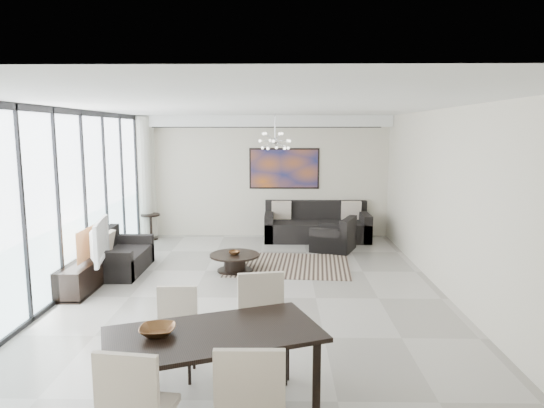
{
  "coord_description": "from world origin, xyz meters",
  "views": [
    {
      "loc": [
        0.41,
        -7.16,
        2.55
      ],
      "look_at": [
        0.26,
        1.41,
        1.25
      ],
      "focal_mm": 32.0,
      "sensor_mm": 36.0,
      "label": 1
    }
  ],
  "objects_px": {
    "coffee_table": "(235,261)",
    "television": "(94,241)",
    "dining_table": "(214,341)",
    "tv_console": "(85,275)",
    "sofa_main": "(317,227)"
  },
  "relations": [
    {
      "from": "coffee_table",
      "to": "television",
      "type": "bearing_deg",
      "value": -155.08
    },
    {
      "from": "dining_table",
      "to": "television",
      "type": "bearing_deg",
      "value": 124.53
    },
    {
      "from": "tv_console",
      "to": "sofa_main",
      "type": "bearing_deg",
      "value": 42.47
    },
    {
      "from": "television",
      "to": "tv_console",
      "type": "bearing_deg",
      "value": 89.16
    },
    {
      "from": "tv_console",
      "to": "television",
      "type": "height_order",
      "value": "television"
    },
    {
      "from": "sofa_main",
      "to": "dining_table",
      "type": "xyz_separation_m",
      "value": [
        -1.45,
        -7.18,
        0.4
      ]
    },
    {
      "from": "coffee_table",
      "to": "television",
      "type": "xyz_separation_m",
      "value": [
        -2.17,
        -1.01,
        0.61
      ]
    },
    {
      "from": "tv_console",
      "to": "dining_table",
      "type": "distance_m",
      "value": 4.37
    },
    {
      "from": "coffee_table",
      "to": "tv_console",
      "type": "distance_m",
      "value": 2.56
    },
    {
      "from": "sofa_main",
      "to": "tv_console",
      "type": "bearing_deg",
      "value": -137.53
    },
    {
      "from": "coffee_table",
      "to": "sofa_main",
      "type": "height_order",
      "value": "sofa_main"
    },
    {
      "from": "coffee_table",
      "to": "television",
      "type": "height_order",
      "value": "television"
    },
    {
      "from": "coffee_table",
      "to": "television",
      "type": "relative_size",
      "value": 0.79
    },
    {
      "from": "coffee_table",
      "to": "tv_console",
      "type": "height_order",
      "value": "tv_console"
    },
    {
      "from": "television",
      "to": "dining_table",
      "type": "xyz_separation_m",
      "value": [
        2.42,
        -3.52,
        -0.1
      ]
    }
  ]
}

